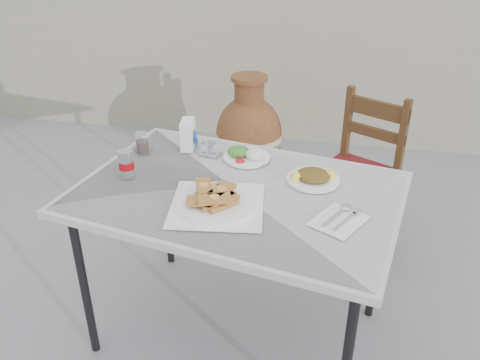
% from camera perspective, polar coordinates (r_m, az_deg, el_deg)
% --- Properties ---
extents(ground, '(80.00, 80.00, 0.00)m').
position_cam_1_polar(ground, '(2.49, 0.96, -18.33)').
color(ground, slate).
rests_on(ground, ground).
extents(cafe_table, '(1.44, 1.12, 0.79)m').
position_cam_1_polar(cafe_table, '(2.10, -0.30, -2.37)').
color(cafe_table, black).
rests_on(cafe_table, ground).
extents(pide_plate, '(0.40, 0.40, 0.07)m').
position_cam_1_polar(pide_plate, '(1.95, -2.60, -2.05)').
color(pide_plate, white).
rests_on(pide_plate, cafe_table).
extents(salad_rice_plate, '(0.21, 0.21, 0.05)m').
position_cam_1_polar(salad_rice_plate, '(2.32, 0.70, 2.87)').
color(salad_rice_plate, white).
rests_on(salad_rice_plate, cafe_table).
extents(salad_chopped_plate, '(0.22, 0.22, 0.05)m').
position_cam_1_polar(salad_chopped_plate, '(2.15, 8.21, 0.35)').
color(salad_chopped_plate, white).
rests_on(salad_chopped_plate, cafe_table).
extents(soda_can, '(0.07, 0.07, 0.12)m').
position_cam_1_polar(soda_can, '(2.20, -12.65, 1.81)').
color(soda_can, '#BDBDC1').
rests_on(soda_can, cafe_table).
extents(cola_glass, '(0.07, 0.07, 0.09)m').
position_cam_1_polar(cola_glass, '(2.41, -10.91, 3.99)').
color(cola_glass, white).
rests_on(cola_glass, cafe_table).
extents(napkin_holder, '(0.08, 0.12, 0.14)m').
position_cam_1_polar(napkin_holder, '(2.41, -5.87, 5.10)').
color(napkin_holder, white).
rests_on(napkin_holder, cafe_table).
extents(condiment_caddy, '(0.11, 0.09, 0.07)m').
position_cam_1_polar(condiment_caddy, '(2.37, -3.39, 3.47)').
color(condiment_caddy, silver).
rests_on(condiment_caddy, cafe_table).
extents(cutlery_napkin, '(0.24, 0.25, 0.02)m').
position_cam_1_polar(cutlery_napkin, '(1.92, 11.21, -4.22)').
color(cutlery_napkin, white).
rests_on(cutlery_napkin, cafe_table).
extents(chair, '(0.54, 0.54, 0.90)m').
position_cam_1_polar(chair, '(2.99, 13.19, 0.96)').
color(chair, '#3D2810').
rests_on(chair, ground).
extents(terracotta_urn, '(0.47, 0.47, 0.82)m').
position_cam_1_polar(terracotta_urn, '(3.54, 1.00, 4.82)').
color(terracotta_urn, brown).
rests_on(terracotta_urn, ground).
extents(back_wall, '(6.00, 0.25, 1.20)m').
position_cam_1_polar(back_wall, '(4.35, 7.12, 12.32)').
color(back_wall, gray).
rests_on(back_wall, ground).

